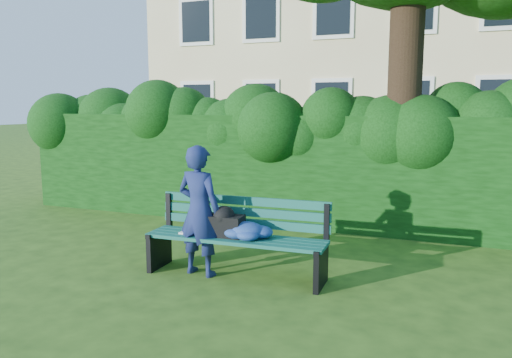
% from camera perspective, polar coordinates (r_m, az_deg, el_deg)
% --- Properties ---
extents(ground, '(80.00, 80.00, 0.00)m').
position_cam_1_polar(ground, '(6.57, -1.98, -8.95)').
color(ground, '#2A4816').
rests_on(ground, ground).
extents(hedge, '(10.00, 1.00, 1.80)m').
position_cam_1_polar(hedge, '(8.39, 4.08, 1.15)').
color(hedge, black).
rests_on(hedge, ground).
extents(park_bench, '(2.12, 0.64, 0.89)m').
position_cam_1_polar(park_bench, '(5.77, -2.16, -6.20)').
color(park_bench, '#105344').
rests_on(park_bench, ground).
extents(man_reading, '(0.60, 0.43, 1.52)m').
position_cam_1_polar(man_reading, '(5.79, -6.51, -3.61)').
color(man_reading, navy).
rests_on(man_reading, ground).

